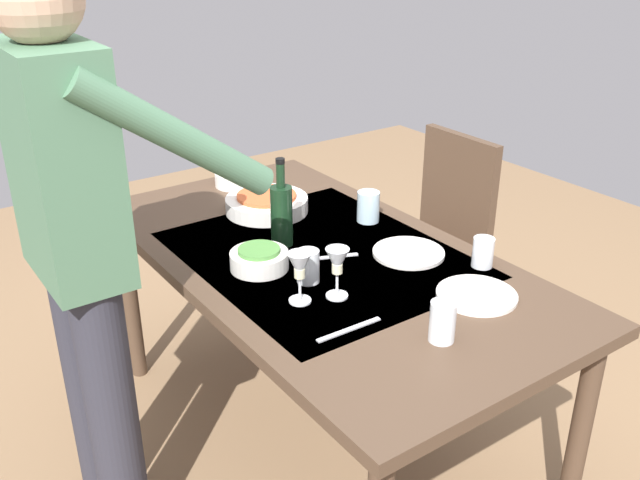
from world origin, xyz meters
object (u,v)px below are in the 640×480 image
Objects in this scene: person_server at (82,242)px; side_bowl_bread at (235,178)px; water_cup_near_left at (442,322)px; serving_bowl_pasta at (267,203)px; side_bowl_salad at (259,259)px; water_cup_near_right at (308,266)px; dinner_plate_far at (409,253)px; wine_bottle at (281,213)px; dinner_plate_near at (477,295)px; dining_table at (320,274)px; wine_glass_left at (337,264)px; water_cup_far_right at (368,207)px; water_cup_far_left at (483,252)px; wine_glass_right at (300,268)px; chair_near at (439,227)px.

side_bowl_bread is (0.63, -0.79, -0.17)m from person_server.
serving_bowl_pasta is at bearing -4.47° from water_cup_near_left.
side_bowl_salad is 1.13× the size of side_bowl_bread.
serving_bowl_pasta is (0.53, -0.18, -0.02)m from water_cup_near_right.
water_cup_near_left reaches higher than dinner_plate_far.
dinner_plate_far is at bearing -135.96° from wine_bottle.
dinner_plate_near is at bearing -140.83° from side_bowl_salad.
side_bowl_bread is at bearing -13.80° from wine_bottle.
dining_table is 0.60m from water_cup_near_left.
wine_bottle is 1.85× the size of side_bowl_bread.
wine_glass_left is 0.56m from water_cup_far_right.
side_bowl_salad is (0.38, 0.57, -0.01)m from water_cup_far_left.
wine_glass_right is 1.60× the size of water_cup_far_left.
wine_bottle is 3.14× the size of water_cup_far_left.
water_cup_near_right is 1.07× the size of water_cup_far_left.
chair_near is 1.62m from person_server.
side_bowl_bread is (0.68, -0.29, 0.00)m from side_bowl_salad.
side_bowl_bread is (0.41, 0.75, 0.26)m from chair_near.
dining_table is at bearing -45.77° from wine_glass_right.
serving_bowl_pasta is 1.30× the size of dinner_plate_near.
water_cup_near_left is (-0.58, 0.03, 0.13)m from dining_table.
water_cup_near_left is (-0.88, 0.86, 0.28)m from chair_near.
wine_bottle is 1.96× the size of wine_glass_right.
water_cup_near_right is at bearing 7.25° from wine_glass_left.
dinner_plate_far is (-0.19, -0.44, -0.03)m from side_bowl_salad.
person_server reaches higher than dining_table.
side_bowl_salad is 0.78× the size of dinner_plate_near.
chair_near is at bearing -81.89° from person_server.
water_cup_near_left reaches higher than water_cup_far_left.
side_bowl_salad is (-0.09, 0.50, -0.02)m from water_cup_far_right.
dinner_plate_near is (0.10, -0.24, -0.05)m from water_cup_near_left.
wine_glass_right is 0.66× the size of dinner_plate_near.
wine_glass_left is 1.39× the size of water_cup_near_left.
wine_bottle reaches higher than water_cup_far_left.
person_server reaches higher than water_cup_far_left.
chair_near reaches higher than water_cup_near_right.
wine_glass_left reaches higher than dinner_plate_far.
water_cup_far_left is (-0.43, -1.07, -0.16)m from person_server.
water_cup_near_right reaches higher than dinner_plate_near.
side_bowl_salad is (0.16, 0.07, -0.02)m from water_cup_near_right.
water_cup_near_right is 0.37m from dinner_plate_far.
side_bowl_salad is at bearing 82.65° from dining_table.
water_cup_far_right is at bearing -12.29° from dinner_plate_far.
dining_table is 15.40× the size of water_cup_far_right.
chair_near is 1.03m from dinner_plate_near.
dinner_plate_far reaches higher than dining_table.
wine_glass_left reaches higher than side_bowl_bread.
dinner_plate_far is at bearing 34.50° from water_cup_far_left.
water_cup_near_right reaches higher than dinner_plate_far.
wine_glass_right is at bearing 115.93° from chair_near.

